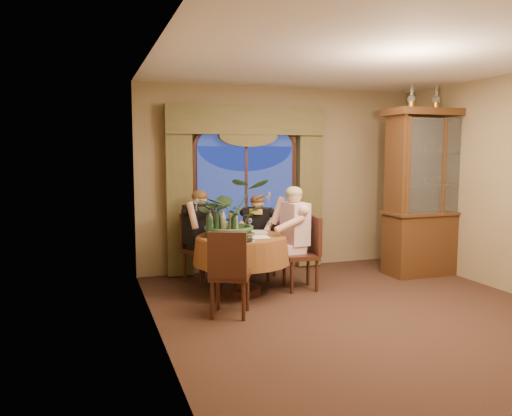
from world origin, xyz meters
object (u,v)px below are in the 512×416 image
object	(u,v)px
wine_bottle_2	(210,223)
oil_lamp_right	(460,98)
person_scarf	(258,236)
dining_table	(241,265)
china_cabinet	(432,193)
oil_lamp_left	(412,96)
wine_bottle_1	(234,224)
chair_back	(202,248)
person_pink	(295,237)
wine_bottle_4	(223,223)
person_back	(199,236)
wine_bottle_0	(209,225)
wine_bottle_5	(218,222)
centerpiece_plant	(232,187)
stoneware_vase	(233,224)
chair_back_right	(260,245)
chair_right	(300,254)
olive_bowl	(249,235)
wine_bottle_3	(216,225)
oil_lamp_center	(436,97)

from	to	relation	value
wine_bottle_2	oil_lamp_right	bearing A→B (deg)	0.29
wine_bottle_2	person_scarf	bearing A→B (deg)	34.22
wine_bottle_2	dining_table	bearing A→B (deg)	-14.53
china_cabinet	oil_lamp_left	size ratio (longest dim) A/B	7.16
oil_lamp_right	wine_bottle_1	xyz separation A→B (m)	(-3.55, -0.19, -1.69)
chair_back	person_pink	world-z (taller)	person_pink
china_cabinet	wine_bottle_4	size ratio (longest dim) A/B	7.37
person_back	person_pink	bearing A→B (deg)	122.31
wine_bottle_0	wine_bottle_2	size ratio (longest dim) A/B	1.00
oil_lamp_left	wine_bottle_5	size ratio (longest dim) A/B	1.03
oil_lamp_right	chair_back	xyz separation A→B (m)	(-3.79, 0.59, -2.12)
china_cabinet	wine_bottle_5	size ratio (longest dim) A/B	7.37
person_pink	person_scarf	world-z (taller)	person_pink
centerpiece_plant	wine_bottle_2	size ratio (longest dim) A/B	3.26
stoneware_vase	wine_bottle_4	distance (m)	0.18
dining_table	chair_back_right	xyz separation A→B (m)	(0.49, 0.67, 0.10)
wine_bottle_4	centerpiece_plant	bearing A→B (deg)	31.84
chair_back_right	wine_bottle_1	bearing A→B (deg)	86.91
oil_lamp_left	wine_bottle_1	xyz separation A→B (m)	(-2.70, -0.19, -1.69)
wine_bottle_2	wine_bottle_0	bearing A→B (deg)	-107.40
person_pink	wine_bottle_0	world-z (taller)	person_pink
wine_bottle_1	wine_bottle_5	bearing A→B (deg)	124.00
chair_right	olive_bowl	xyz separation A→B (m)	(-0.71, -0.00, 0.29)
wine_bottle_3	wine_bottle_5	size ratio (longest dim) A/B	1.00
person_pink	centerpiece_plant	world-z (taller)	centerpiece_plant
chair_back	wine_bottle_4	size ratio (longest dim) A/B	2.91
oil_lamp_left	oil_lamp_right	bearing A→B (deg)	0.00
oil_lamp_left	wine_bottle_2	bearing A→B (deg)	-179.63
oil_lamp_right	centerpiece_plant	size ratio (longest dim) A/B	0.32
person_scarf	olive_bowl	world-z (taller)	person_scarf
chair_back_right	chair_back	bearing A→B (deg)	33.48
wine_bottle_5	person_scarf	bearing A→B (deg)	36.02
person_pink	wine_bottle_0	bearing A→B (deg)	90.31
chair_right	person_scarf	size ratio (longest dim) A/B	0.79
dining_table	wine_bottle_0	xyz separation A→B (m)	(-0.43, -0.04, 0.54)
chair_back	wine_bottle_5	distance (m)	0.72
wine_bottle_5	wine_bottle_2	bearing A→B (deg)	-159.03
chair_right	person_pink	distance (m)	0.25
wine_bottle_0	wine_bottle_1	size ratio (longest dim) A/B	1.00
dining_table	wine_bottle_1	xyz separation A→B (m)	(-0.12, -0.08, 0.54)
stoneware_vase	wine_bottle_5	xyz separation A→B (m)	(-0.20, 0.00, 0.03)
centerpiece_plant	wine_bottle_1	bearing A→B (deg)	-99.54
china_cabinet	person_back	distance (m)	3.50
wine_bottle_0	chair_back_right	bearing A→B (deg)	37.71
china_cabinet	wine_bottle_2	xyz separation A→B (m)	(-3.39, -0.02, -0.30)
china_cabinet	wine_bottle_5	xyz separation A→B (m)	(-3.28, 0.02, -0.30)
oil_lamp_center	chair_back_right	xyz separation A→B (m)	(-2.52, 0.55, -2.12)
person_scarf	wine_bottle_2	world-z (taller)	person_scarf
person_pink	wine_bottle_3	distance (m)	1.14
wine_bottle_0	person_pink	bearing A→B (deg)	5.09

